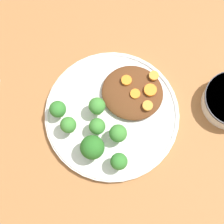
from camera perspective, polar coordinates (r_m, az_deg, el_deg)
ground_plane at (r=0.79m, az=0.00°, el=-0.60°), size 4.00×4.00×0.00m
plate at (r=0.78m, az=0.00°, el=-0.41°), size 0.28×0.28×0.02m
stew_mound at (r=0.78m, az=3.12°, el=2.98°), size 0.13×0.12×0.02m
broccoli_floret_0 at (r=0.75m, az=-8.24°, el=0.37°), size 0.03×0.03×0.05m
broccoli_floret_1 at (r=0.72m, az=-3.02°, el=-5.42°), size 0.05×0.05×0.06m
broccoli_floret_2 at (r=0.73m, az=0.94°, el=-3.31°), size 0.04×0.04×0.05m
broccoli_floret_3 at (r=0.75m, az=-2.31°, el=0.78°), size 0.03×0.03×0.05m
broccoli_floret_4 at (r=0.74m, az=-2.27°, el=-2.26°), size 0.03×0.03×0.05m
broccoli_floret_5 at (r=0.74m, az=-6.65°, el=-2.05°), size 0.03×0.03×0.05m
broccoli_floret_6 at (r=0.72m, az=1.06°, el=-7.58°), size 0.03×0.03×0.05m
carrot_slice_0 at (r=0.76m, az=3.56°, el=2.79°), size 0.02×0.02×0.00m
carrot_slice_1 at (r=0.77m, az=5.86°, el=3.35°), size 0.03×0.03×0.01m
carrot_slice_2 at (r=0.78m, az=6.39°, el=5.52°), size 0.02×0.02×0.01m
carrot_slice_3 at (r=0.75m, az=5.45°, el=0.96°), size 0.02×0.02×0.01m
carrot_slice_4 at (r=0.77m, az=2.22°, el=4.85°), size 0.02×0.02×0.01m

